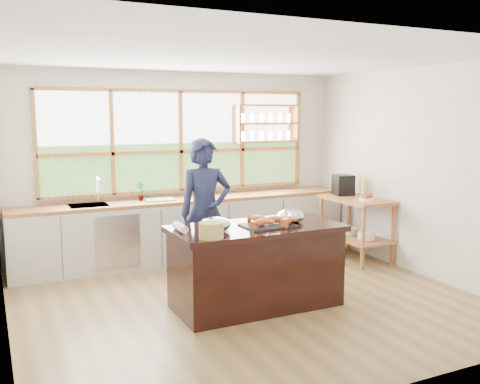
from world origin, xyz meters
TOP-DOWN VIEW (x-y plane):
  - ground_plane at (0.00, 0.00)m, footprint 5.00×5.00m
  - room_shell at (0.02, 0.51)m, footprint 5.02×4.52m
  - back_counter at (-0.02, 1.94)m, footprint 4.90×0.63m
  - right_shelf_unit at (2.19, 0.89)m, footprint 0.62×1.10m
  - island at (0.00, -0.20)m, footprint 1.85×0.90m
  - cook at (-0.21, 0.75)m, footprint 0.68×0.47m
  - potted_plant at (-0.68, 2.00)m, footprint 0.17×0.15m
  - cutting_board at (-0.42, 1.94)m, footprint 0.42×0.33m
  - espresso_machine at (2.19, 1.22)m, footprint 0.32×0.33m
  - wine_bottle at (2.24, 0.80)m, footprint 0.08×0.08m
  - fruit_bowl at (2.14, 0.60)m, footprint 0.22×0.22m
  - slate_board at (0.11, -0.27)m, footprint 0.55×0.41m
  - lobster_pile at (0.14, -0.27)m, footprint 0.52×0.44m
  - mixing_bowl_left at (-0.50, -0.24)m, footprint 0.32×0.32m
  - mixing_bowl_right at (0.45, -0.17)m, footprint 0.31×0.31m
  - wine_glass at (0.26, -0.44)m, footprint 0.08×0.08m
  - wicker_basket at (-0.66, -0.52)m, footprint 0.24×0.24m
  - parchment_roll at (-0.83, -0.09)m, footprint 0.09×0.30m

SIDE VIEW (x-z plane):
  - ground_plane at x=0.00m, z-range 0.00..0.00m
  - island at x=0.00m, z-range 0.00..0.90m
  - back_counter at x=-0.02m, z-range 0.00..0.90m
  - right_shelf_unit at x=2.19m, z-range 0.15..1.05m
  - cook at x=-0.21m, z-range 0.00..1.81m
  - cutting_board at x=-0.42m, z-range 0.90..0.91m
  - slate_board at x=0.11m, z-range 0.90..0.92m
  - parchment_roll at x=-0.83m, z-range 0.90..0.98m
  - fruit_bowl at x=2.14m, z-range 0.89..1.00m
  - lobster_pile at x=0.14m, z-range 0.92..1.00m
  - mixing_bowl_right at x=0.45m, z-range 0.89..1.04m
  - mixing_bowl_left at x=-0.50m, z-range 0.89..1.05m
  - wicker_basket at x=-0.66m, z-range 0.90..1.06m
  - potted_plant at x=-0.68m, z-range 0.90..1.18m
  - wine_bottle at x=2.24m, z-range 0.90..1.19m
  - espresso_machine at x=2.19m, z-range 0.90..1.20m
  - wine_glass at x=0.26m, z-range 0.95..1.17m
  - room_shell at x=0.02m, z-range 0.40..3.11m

